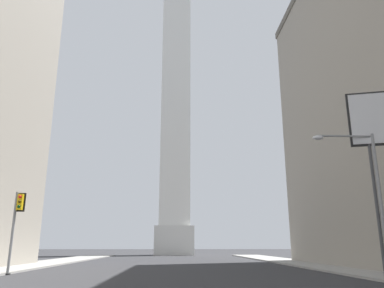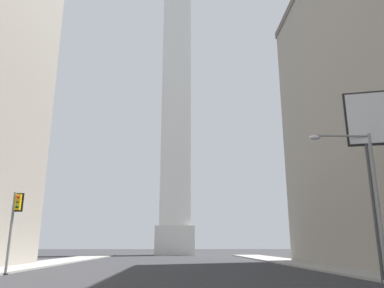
% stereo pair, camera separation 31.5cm
% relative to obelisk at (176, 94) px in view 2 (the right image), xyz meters
% --- Properties ---
extents(sidewalk_right, '(5.00, 90.49, 0.15)m').
position_rel_obelisk_xyz_m(sidewalk_right, '(13.66, -48.26, -34.54)').
color(sidewalk_right, gray).
rests_on(sidewalk_right, ground_plane).
extents(obelisk, '(7.75, 7.75, 72.02)m').
position_rel_obelisk_xyz_m(obelisk, '(0.00, 0.00, 0.00)').
color(obelisk, silver).
rests_on(obelisk, ground_plane).
extents(traffic_light_mid_left, '(0.77, 0.51, 5.56)m').
position_rel_obelisk_xyz_m(traffic_light_mid_left, '(-10.98, -50.84, -30.94)').
color(traffic_light_mid_left, slate).
rests_on(traffic_light_mid_left, ground_plane).
extents(street_lamp, '(3.62, 0.36, 8.15)m').
position_rel_obelisk_xyz_m(street_lamp, '(10.80, -57.52, -29.54)').
color(street_lamp, gray).
rests_on(street_lamp, ground_plane).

